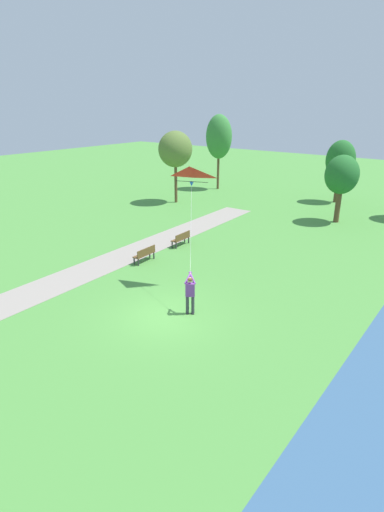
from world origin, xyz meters
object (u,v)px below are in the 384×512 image
person_kite_flyer (190,292)px  park_bench_near_walkway (145,254)px  tree_treeline_left (219,137)px  tree_lakeside_far (342,175)px  tree_treeline_right (340,160)px  park_bench_far_walkway (181,238)px  flying_kite (190,178)px  tree_horizon_far (175,149)px

person_kite_flyer → park_bench_near_walkway: person_kite_flyer is taller
tree_treeline_left → tree_lakeside_far: bearing=-19.3°
park_bench_near_walkway → tree_treeline_right: tree_treeline_right is taller
park_bench_far_walkway → tree_treeline_left: bearing=116.9°
flying_kite → park_bench_far_walkway: bearing=132.9°
tree_treeline_left → tree_treeline_right: 12.33m
park_bench_far_walkway → tree_treeline_left: size_ratio=0.20×
tree_treeline_left → tree_horizon_far: (0.42, -7.51, -0.59)m
park_bench_far_walkway → tree_horizon_far: (-8.04, 9.18, 4.26)m
park_bench_near_walkway → tree_treeline_right: 22.30m
park_bench_far_walkway → tree_lakeside_far: bearing=62.6°
park_bench_near_walkway → tree_treeline_right: (3.55, 21.77, 3.29)m
park_bench_near_walkway → flying_kite: bearing=-14.4°
tree_treeline_right → tree_horizon_far: 14.86m
tree_treeline_left → person_kite_flyer: bearing=-58.4°
park_bench_near_walkway → tree_horizon_far: (-8.16, 12.67, 4.26)m
flying_kite → park_bench_far_walkway: (-4.22, 4.55, -4.94)m
flying_kite → park_bench_far_walkway: size_ratio=2.70×
person_kite_flyer → park_bench_near_walkway: bearing=150.8°
flying_kite → tree_horizon_far: tree_horizon_far is taller
flying_kite → park_bench_far_walkway: 7.93m
park_bench_far_walkway → tree_horizon_far: bearing=131.2°
tree_lakeside_far → park_bench_near_walkway: bearing=-111.3°
flying_kite → tree_lakeside_far: (1.81, 16.16, -1.85)m
person_kite_flyer → tree_lakeside_far: bearing=89.7°
person_kite_flyer → tree_horizon_far: tree_horizon_far is taller
park_bench_far_walkway → tree_lakeside_far: tree_lakeside_far is taller
tree_lakeside_far → tree_treeline_right: bearing=109.5°
tree_treeline_left → tree_treeline_right: bearing=7.4°
park_bench_near_walkway → tree_horizon_far: bearing=122.8°
person_kite_flyer → park_bench_far_walkway: person_kite_flyer is taller
park_bench_near_walkway → tree_treeline_left: 22.46m
park_bench_near_walkway → park_bench_far_walkway: size_ratio=1.00×
tree_treeline_right → park_bench_near_walkway: bearing=-99.3°
person_kite_flyer → tree_lakeside_far: (0.08, 18.36, 2.55)m
tree_treeline_right → flying_kite: bearing=-88.6°
tree_treeline_left → tree_horizon_far: size_ratio=1.19×
person_kite_flyer → tree_horizon_far: (-13.99, 15.93, 3.72)m
flying_kite → tree_horizon_far: (-12.26, 13.72, -0.68)m
park_bench_far_walkway → tree_horizon_far: size_ratio=0.24×
flying_kite → tree_treeline_right: bearing=91.4°
flying_kite → tree_treeline_left: size_ratio=0.54×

